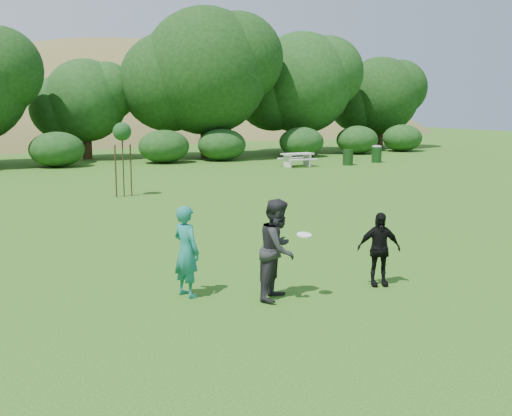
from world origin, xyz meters
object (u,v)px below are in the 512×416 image
Objects in this scene: player_black at (379,249)px; trash_can_near at (348,157)px; picnic_table at (298,157)px; trash_can_lidded at (377,153)px; sapling at (122,134)px; player_grey at (278,249)px; player_teal at (186,251)px.

trash_can_near is (14.40, 20.25, -0.29)m from player_black.
player_black is 23.82m from picnic_table.
trash_can_near is at bearing -168.16° from trash_can_lidded.
player_grey is at bearing -95.78° from sapling.
player_black is at bearing -129.17° from trash_can_lidded.
trash_can_lidded reaches higher than trash_can_near.
player_teal is 1.64× the size of trash_can_lidded.
trash_can_lidded is at bearing 7.09° from player_grey.
trash_can_near is at bearing -59.43° from player_teal.
picnic_table is at bearing 167.41° from trash_can_near.
player_grey is (1.43, -0.94, 0.07)m from player_teal.
trash_can_near is at bearing 78.17° from player_black.
sapling is (-15.16, -5.99, 1.97)m from trash_can_near.
trash_can_near is (16.58, 20.03, -0.49)m from player_grey.
player_grey is 28.08m from trash_can_lidded.
player_teal is 0.60× the size of sapling.
player_grey is 26.01m from trash_can_near.
sapling is 1.58× the size of picnic_table.
player_black is 14.38m from sapling.
player_grey is 1.04× the size of picnic_table.
player_teal reaches higher than trash_can_lidded.
player_teal is 0.96× the size of picnic_table.
sapling reaches higher than trash_can_lidded.
trash_can_lidded is at bearing 74.41° from player_black.
player_black is at bearing -125.41° from trash_can_near.
player_grey is 1.27× the size of player_black.
trash_can_near is at bearing 21.55° from sapling.
trash_can_near is 0.50× the size of picnic_table.
player_black is (2.19, -0.22, -0.20)m from player_grey.
picnic_table is (14.98, 19.76, -0.34)m from player_teal.
player_teal is 24.80m from picnic_table.
trash_can_lidded is (17.70, 6.52, -1.88)m from sapling.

